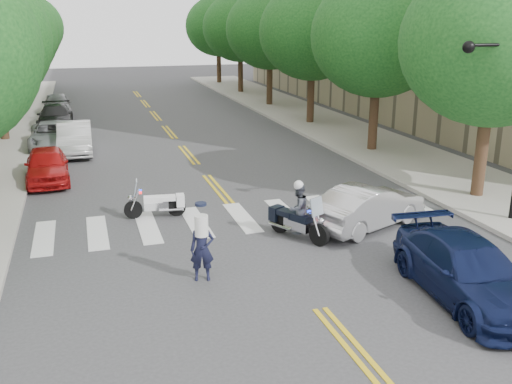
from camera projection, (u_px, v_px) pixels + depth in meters
name	position (u px, v px, depth m)	size (l,w,h in m)	color
ground	(320.00, 309.00, 12.96)	(140.00, 140.00, 0.00)	#38383A
sidewalk_right	(320.00, 122.00, 35.72)	(5.00, 60.00, 0.15)	#9E9991
tree_l_3	(8.00, 31.00, 36.27)	(6.40, 6.40, 8.45)	#382316
tree_l_4	(19.00, 29.00, 43.57)	(6.40, 6.40, 8.45)	#382316
tree_l_5	(26.00, 27.00, 50.88)	(6.40, 6.40, 8.45)	#382316
tree_r_0	(494.00, 42.00, 19.30)	(6.40, 6.40, 8.45)	#382316
tree_r_1	(378.00, 36.00, 26.61)	(6.40, 6.40, 8.45)	#382316
tree_r_2	(312.00, 32.00, 33.92)	(6.40, 6.40, 8.45)	#382316
tree_r_3	(270.00, 29.00, 41.23)	(6.40, 6.40, 8.45)	#382316
tree_r_4	(240.00, 28.00, 48.54)	(6.40, 6.40, 8.45)	#382316
tree_r_5	(218.00, 26.00, 55.85)	(6.40, 6.40, 8.45)	#382316
motorcycle_police	(297.00, 212.00, 16.94)	(1.26, 2.06, 1.80)	black
motorcycle_parked	(160.00, 204.00, 18.87)	(2.02, 0.58, 1.30)	black
officer_standing	(202.00, 249.00, 14.20)	(0.60, 0.39, 1.65)	black
convertible	(368.00, 206.00, 17.88)	(1.44, 4.14, 1.36)	#B5B4B6
sedan_blue	(467.00, 270.00, 13.29)	(1.97, 4.85, 1.41)	#0E173D
parked_car_a	(47.00, 165.00, 22.86)	(1.64, 4.07, 1.39)	red
parked_car_b	(75.00, 138.00, 27.72)	(1.58, 4.53, 1.49)	silver
parked_car_c	(52.00, 135.00, 28.81)	(2.17, 4.71, 1.31)	#989A9F
parked_car_d	(55.00, 117.00, 33.97)	(1.96, 4.82, 1.40)	black
parked_car_e	(57.00, 105.00, 38.33)	(1.76, 4.38, 1.49)	#95959A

